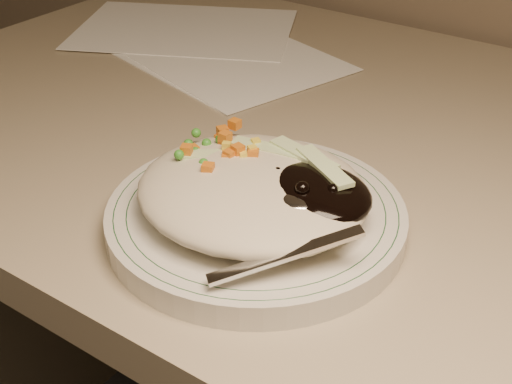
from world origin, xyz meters
The scene contains 5 objects.
desk centered at (0.00, 1.38, 0.54)m, with size 1.40×0.70×0.74m.
plate centered at (-0.11, 1.19, 0.75)m, with size 0.25×0.25×0.02m, color silver.
plate_rim centered at (-0.11, 1.19, 0.76)m, with size 0.23×0.23×0.00m.
meal centered at (-0.11, 1.19, 0.78)m, with size 0.21×0.19×0.05m.
papers centered at (-0.41, 1.50, 0.74)m, with size 0.46×0.35×0.00m.
Camera 1 is at (0.17, 0.79, 1.08)m, focal length 50.00 mm.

